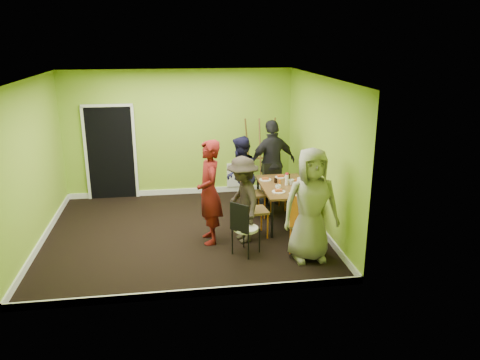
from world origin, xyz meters
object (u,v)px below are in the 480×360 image
object	(u,v)px
chair_left_far	(249,190)
blue_bottle	(305,185)
person_left_far	(241,176)
person_left_near	(243,200)
chair_left_near	(250,206)
orange_bottle	(280,182)
chair_front_end	(302,220)
thermos	(287,180)
easel	(259,156)
chair_bentwood	(244,226)
person_standing	(209,192)
person_back_end	(272,163)
person_front_end	(311,205)
dining_table	(285,188)
chair_back_end	(273,177)

from	to	relation	value
chair_left_far	blue_bottle	world-z (taller)	chair_left_far
person_left_far	person_left_near	xyz separation A→B (m)	(-0.15, -1.29, -0.03)
chair_left_far	person_left_far	bearing A→B (deg)	-156.63
chair_left_near	orange_bottle	world-z (taller)	chair_left_near
chair_front_end	thermos	bearing A→B (deg)	102.76
chair_left_far	easel	xyz separation A→B (m)	(0.46, 1.43, 0.30)
easel	blue_bottle	size ratio (longest dim) A/B	7.92
orange_bottle	person_left_near	bearing A→B (deg)	-135.42
chair_front_end	blue_bottle	distance (m)	1.05
chair_left_far	easel	distance (m)	1.53
chair_bentwood	person_standing	world-z (taller)	person_standing
person_left_near	person_back_end	world-z (taller)	person_back_end
orange_bottle	person_back_end	world-z (taller)	person_back_end
person_front_end	chair_bentwood	bearing A→B (deg)	163.87
orange_bottle	person_left_far	distance (m)	0.83
chair_front_end	person_front_end	bearing A→B (deg)	-59.08
chair_front_end	person_left_far	distance (m)	2.05
blue_bottle	chair_front_end	bearing A→B (deg)	-108.18
person_left_far	easel	bearing A→B (deg)	171.56
chair_left_far	person_front_end	distance (m)	2.06
chair_left_near	person_left_near	bearing A→B (deg)	-51.67
person_back_end	person_front_end	size ratio (longest dim) A/B	0.99
chair_left_near	person_standing	xyz separation A→B (m)	(-0.73, -0.10, 0.32)
person_standing	person_left_far	xyz separation A→B (m)	(0.73, 1.23, -0.11)
dining_table	easel	xyz separation A→B (m)	(-0.17, 1.78, 0.18)
thermos	blue_bottle	xyz separation A→B (m)	(0.25, -0.39, 0.01)
blue_bottle	orange_bottle	bearing A→B (deg)	127.12
thermos	person_left_near	size ratio (longest dim) A/B	0.14
chair_left_far	orange_bottle	bearing A→B (deg)	56.93
chair_front_end	chair_left_near	bearing A→B (deg)	149.36
easel	person_left_near	size ratio (longest dim) A/B	1.16
chair_front_end	thermos	distance (m)	1.38
thermos	person_standing	size ratio (longest dim) A/B	0.11
easel	thermos	xyz separation A→B (m)	(0.21, -1.76, -0.02)
chair_back_end	orange_bottle	xyz separation A→B (m)	(-0.03, -0.74, 0.12)
chair_left_near	person_front_end	distance (m)	1.32
chair_left_far	orange_bottle	size ratio (longest dim) A/B	11.99
chair_bentwood	easel	distance (m)	3.19
person_left_near	person_back_end	bearing A→B (deg)	141.21
chair_left_far	person_back_end	bearing A→B (deg)	129.04
dining_table	orange_bottle	xyz separation A→B (m)	(-0.08, 0.11, 0.10)
person_left_far	person_front_end	xyz separation A→B (m)	(0.80, -2.13, 0.12)
orange_bottle	chair_back_end	bearing A→B (deg)	87.80
chair_left_far	person_standing	xyz separation A→B (m)	(-0.86, -1.02, 0.34)
chair_bentwood	person_standing	bearing A→B (deg)	173.63
chair_left_far	blue_bottle	xyz separation A→B (m)	(0.92, -0.73, 0.29)
orange_bottle	person_left_near	world-z (taller)	person_left_near
person_standing	chair_bentwood	bearing A→B (deg)	33.28
dining_table	chair_front_end	distance (m)	1.34
person_back_end	chair_left_far	bearing A→B (deg)	31.48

